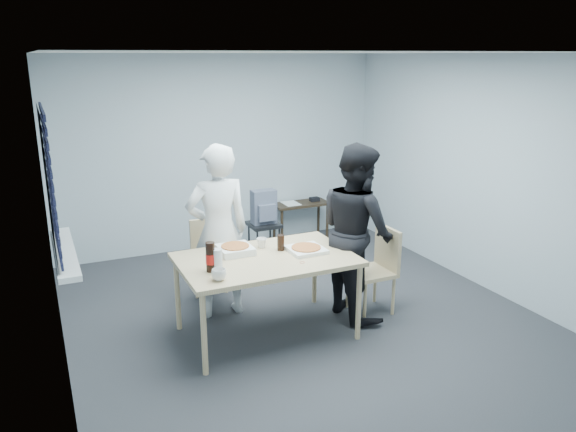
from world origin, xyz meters
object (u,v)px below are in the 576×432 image
dining_table (266,263)px  person_black (357,231)px  side_table (301,208)px  stool (264,231)px  mug_b (262,243)px  soda_bottle (210,257)px  chair_right (378,264)px  chair_far (213,254)px  backpack (264,207)px  mug_a (219,275)px  person_white (218,232)px

dining_table → person_black: size_ratio=0.91×
side_table → stool: 1.09m
mug_b → soda_bottle: bearing=-148.0°
soda_bottle → dining_table: bearing=12.4°
side_table → chair_right: bearing=-97.2°
chair_far → soda_bottle: 1.24m
backpack → mug_a: size_ratio=3.49×
dining_table → soda_bottle: 0.61m
side_table → mug_b: bearing=-124.1°
backpack → dining_table: bearing=-90.1°
chair_far → backpack: backpack is taller
chair_right → side_table: (0.31, 2.47, -0.06)m
mug_a → stool: bearing=59.3°
chair_far → person_white: 0.53m
dining_table → stool: (0.71, 1.81, -0.31)m
mug_a → soda_bottle: 0.23m
chair_right → person_white: bearing=158.2°
chair_far → mug_b: (0.28, -0.73, 0.31)m
dining_table → person_white: (-0.26, 0.62, 0.16)m
mug_a → person_black: bearing=14.3°
chair_far → mug_a: bearing=-104.6°
mug_b → side_table: bearing=55.9°
dining_table → mug_a: size_ratio=13.03×
dining_table → mug_b: 0.30m
chair_far → person_black: (1.22, -0.94, 0.37)m
chair_right → person_white: person_white is taller
backpack → mug_a: bearing=-99.3°
dining_table → stool: dining_table is taller
stool → backpack: backpack is taller
dining_table → person_white: bearing=112.7°
chair_far → person_white: person_white is taller
person_white → person_black: (1.27, -0.56, 0.00)m
person_black → dining_table: bearing=93.5°
chair_far → side_table: (1.78, 1.49, -0.06)m
stool → mug_b: size_ratio=5.25×
stool → soda_bottle: 2.37m
dining_table → stool: size_ratio=3.05×
chair_far → person_white: bearing=-96.8°
dining_table → mug_a: bearing=-148.8°
soda_bottle → mug_a: bearing=-89.0°
chair_right → mug_a: chair_right is taller
dining_table → person_white: 0.69m
person_white → stool: (0.97, 1.19, -0.47)m
backpack → soda_bottle: size_ratio=1.63×
person_black → soda_bottle: 1.58m
chair_far → backpack: (0.93, 0.80, 0.22)m
person_white → soda_bottle: person_white is taller
chair_right → stool: size_ratio=1.70×
dining_table → side_table: size_ratio=2.00×
chair_right → soda_bottle: (-1.82, -0.14, 0.39)m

